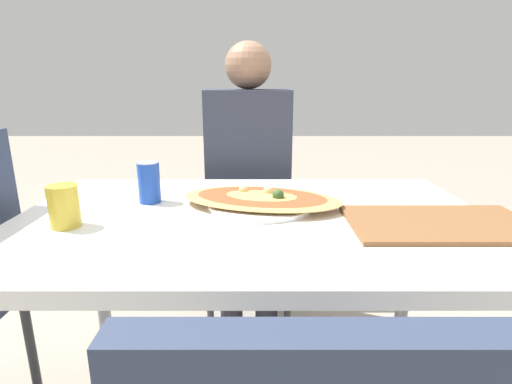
{
  "coord_description": "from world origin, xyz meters",
  "views": [
    {
      "loc": [
        0.01,
        -1.05,
        1.09
      ],
      "look_at": [
        0.01,
        0.02,
        0.79
      ],
      "focal_mm": 28.0,
      "sensor_mm": 36.0,
      "label": 1
    }
  ],
  "objects_px": {
    "pizza_main": "(261,200)",
    "soda_can": "(149,183)",
    "person_seated": "(248,167)",
    "drink_glass": "(63,206)",
    "chair_far_seated": "(249,202)",
    "dining_table": "(251,238)"
  },
  "relations": [
    {
      "from": "pizza_main",
      "to": "drink_glass",
      "type": "bearing_deg",
      "value": -161.13
    },
    {
      "from": "chair_far_seated",
      "to": "drink_glass",
      "type": "xyz_separation_m",
      "value": [
        -0.46,
        -0.84,
        0.25
      ]
    },
    {
      "from": "chair_far_seated",
      "to": "pizza_main",
      "type": "relative_size",
      "value": 1.82
    },
    {
      "from": "chair_far_seated",
      "to": "drink_glass",
      "type": "height_order",
      "value": "chair_far_seated"
    },
    {
      "from": "dining_table",
      "to": "pizza_main",
      "type": "height_order",
      "value": "pizza_main"
    },
    {
      "from": "pizza_main",
      "to": "drink_glass",
      "type": "relative_size",
      "value": 4.8
    },
    {
      "from": "pizza_main",
      "to": "chair_far_seated",
      "type": "bearing_deg",
      "value": 94.08
    },
    {
      "from": "pizza_main",
      "to": "drink_glass",
      "type": "distance_m",
      "value": 0.53
    },
    {
      "from": "person_seated",
      "to": "pizza_main",
      "type": "height_order",
      "value": "person_seated"
    },
    {
      "from": "person_seated",
      "to": "drink_glass",
      "type": "height_order",
      "value": "person_seated"
    },
    {
      "from": "chair_far_seated",
      "to": "drink_glass",
      "type": "relative_size",
      "value": 8.73
    },
    {
      "from": "chair_far_seated",
      "to": "soda_can",
      "type": "bearing_deg",
      "value": 64.87
    },
    {
      "from": "dining_table",
      "to": "drink_glass",
      "type": "distance_m",
      "value": 0.5
    },
    {
      "from": "drink_glass",
      "to": "pizza_main",
      "type": "bearing_deg",
      "value": 18.87
    },
    {
      "from": "person_seated",
      "to": "drink_glass",
      "type": "relative_size",
      "value": 11.36
    },
    {
      "from": "dining_table",
      "to": "chair_far_seated",
      "type": "xyz_separation_m",
      "value": [
        -0.02,
        0.75,
        -0.12
      ]
    },
    {
      "from": "person_seated",
      "to": "drink_glass",
      "type": "distance_m",
      "value": 0.85
    },
    {
      "from": "person_seated",
      "to": "soda_can",
      "type": "xyz_separation_m",
      "value": [
        -0.29,
        -0.51,
        0.06
      ]
    },
    {
      "from": "person_seated",
      "to": "soda_can",
      "type": "bearing_deg",
      "value": 59.9
    },
    {
      "from": "pizza_main",
      "to": "soda_can",
      "type": "bearing_deg",
      "value": 173.26
    },
    {
      "from": "soda_can",
      "to": "drink_glass",
      "type": "xyz_separation_m",
      "value": [
        -0.16,
        -0.21,
        -0.01
      ]
    },
    {
      "from": "person_seated",
      "to": "soda_can",
      "type": "relative_size",
      "value": 9.93
    }
  ]
}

